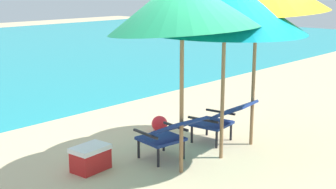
% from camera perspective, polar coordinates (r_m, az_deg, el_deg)
% --- Properties ---
extents(ground_plane, '(40.00, 40.00, 0.00)m').
position_cam_1_polar(ground_plane, '(9.54, -15.70, -1.20)').
color(ground_plane, '#CCB78E').
extents(lounge_chair_left, '(0.65, 0.94, 0.68)m').
position_cam_1_polar(lounge_chair_left, '(6.12, 0.16, -4.71)').
color(lounge_chair_left, navy).
rests_on(lounge_chair_left, ground_plane).
extents(lounge_chair_right, '(0.64, 0.93, 0.68)m').
position_cam_1_polar(lounge_chair_right, '(6.88, 6.64, -2.78)').
color(lounge_chair_right, navy).
rests_on(lounge_chair_right, ground_plane).
extents(beach_umbrella_left, '(2.39, 2.41, 2.46)m').
position_cam_1_polar(beach_umbrella_left, '(5.49, 1.75, 11.04)').
color(beach_umbrella_left, olive).
rests_on(beach_umbrella_left, ground_plane).
extents(beach_umbrella_center, '(2.16, 2.17, 2.38)m').
position_cam_1_polar(beach_umbrella_center, '(6.03, 6.97, 10.68)').
color(beach_umbrella_center, olive).
rests_on(beach_umbrella_center, ground_plane).
extents(beach_ball, '(0.26, 0.26, 0.26)m').
position_cam_1_polar(beach_ball, '(7.47, -1.04, -3.59)').
color(beach_ball, red).
rests_on(beach_ball, ground_plane).
extents(cooler_box, '(0.49, 0.36, 0.32)m').
position_cam_1_polar(cooler_box, '(6.01, -9.43, -7.65)').
color(cooler_box, red).
rests_on(cooler_box, ground_plane).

